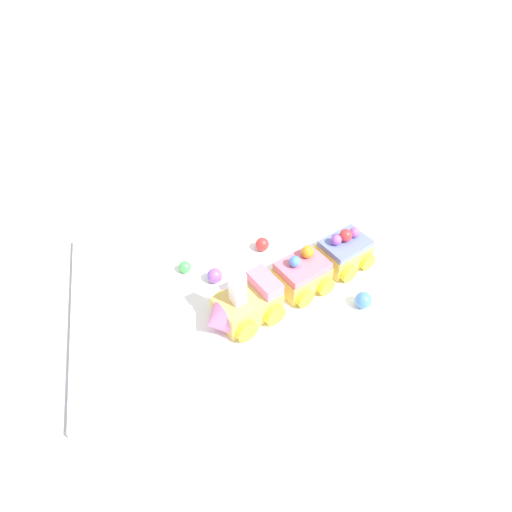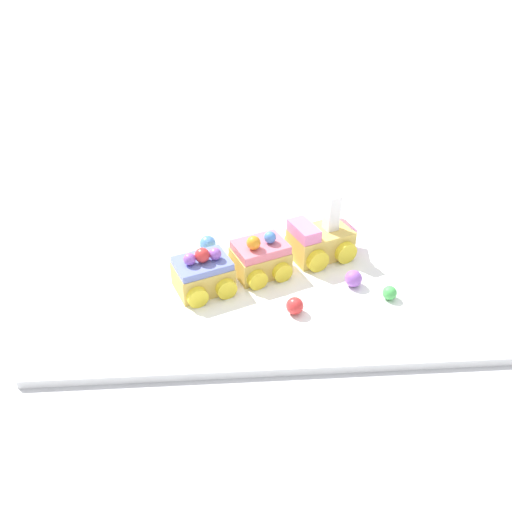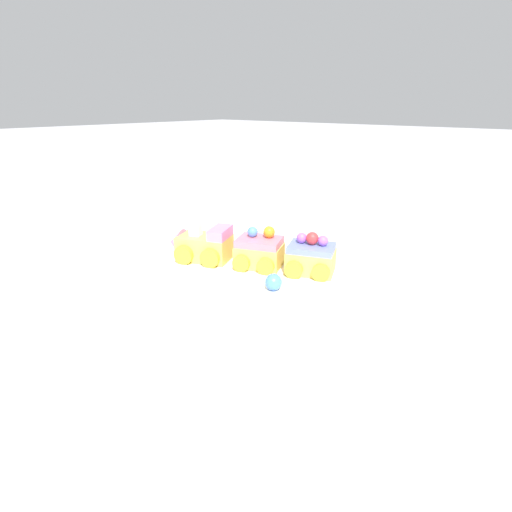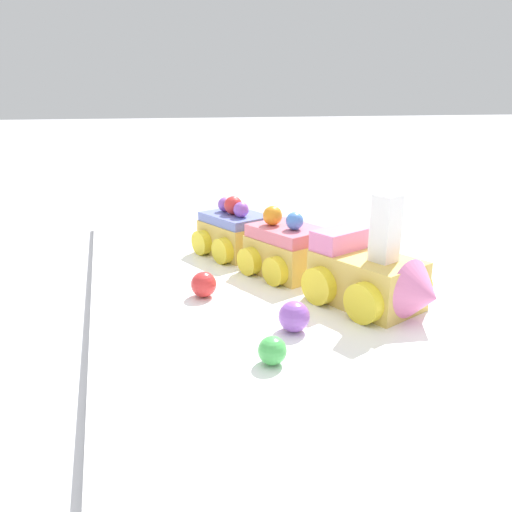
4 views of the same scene
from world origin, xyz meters
TOP-DOWN VIEW (x-y plane):
  - ground_plane at (0.00, 0.00)m, footprint 10.00×10.00m
  - display_board at (0.00, 0.00)m, footprint 0.67×0.38m
  - cake_train_locomotive at (0.08, 0.06)m, footprint 0.13×0.11m
  - cake_car_strawberry at (-0.03, 0.01)m, footprint 0.10×0.10m
  - cake_car_blueberry at (-0.12, -0.02)m, footprint 0.10×0.10m
  - gumball_blue at (-0.11, 0.08)m, footprint 0.03×0.03m
  - gumball_purple at (0.10, -0.03)m, footprint 0.03×0.03m
  - gumball_red at (0.01, -0.09)m, footprint 0.02×0.02m
  - gumball_green at (0.15, -0.06)m, footprint 0.02×0.02m

SIDE VIEW (x-z plane):
  - ground_plane at x=0.00m, z-range 0.00..0.00m
  - display_board at x=0.00m, z-range 0.00..0.01m
  - gumball_green at x=0.15m, z-range 0.01..0.03m
  - gumball_red at x=0.01m, z-range 0.01..0.04m
  - gumball_purple at x=0.10m, z-range 0.01..0.04m
  - gumball_blue at x=-0.11m, z-range 0.01..0.04m
  - cake_car_blueberry at x=-0.12m, z-range 0.00..0.07m
  - cake_car_strawberry at x=-0.03m, z-range 0.00..0.07m
  - cake_train_locomotive at x=0.08m, z-range -0.01..0.09m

